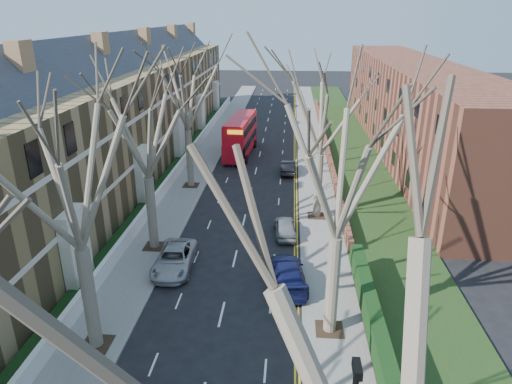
# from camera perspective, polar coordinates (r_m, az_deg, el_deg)

# --- Properties ---
(pavement_left) EXTENTS (3.00, 102.00, 0.12)m
(pavement_left) POSITION_cam_1_polar(r_m,az_deg,el_deg) (53.37, -5.97, 4.95)
(pavement_left) COLOR slate
(pavement_left) RESTS_ON ground
(pavement_right) EXTENTS (3.00, 102.00, 0.12)m
(pavement_right) POSITION_cam_1_polar(r_m,az_deg,el_deg) (52.59, 7.05, 4.65)
(pavement_right) COLOR slate
(pavement_right) RESTS_ON ground
(terrace_left) EXTENTS (9.70, 78.00, 13.60)m
(terrace_left) POSITION_cam_1_polar(r_m,az_deg,el_deg) (46.63, -17.38, 8.61)
(terrace_left) COLOR olive
(terrace_left) RESTS_ON ground
(flats_right) EXTENTS (13.97, 54.00, 10.00)m
(flats_right) POSITION_cam_1_polar(r_m,az_deg,el_deg) (57.00, 18.89, 10.09)
(flats_right) COLOR brown
(flats_right) RESTS_ON ground
(front_wall_left) EXTENTS (0.30, 78.00, 1.00)m
(front_wall_left) POSITION_cam_1_polar(r_m,az_deg,el_deg) (46.09, -9.75, 2.79)
(front_wall_left) COLOR white
(front_wall_left) RESTS_ON ground
(grass_verge_right) EXTENTS (6.00, 102.00, 0.06)m
(grass_verge_right) POSITION_cam_1_polar(r_m,az_deg,el_deg) (52.97, 11.93, 4.57)
(grass_verge_right) COLOR #1D3613
(grass_verge_right) RESTS_ON ground
(tree_left_mid) EXTENTS (10.50, 10.50, 14.71)m
(tree_left_mid) POSITION_cam_1_polar(r_m,az_deg,el_deg) (20.36, -22.51, 3.77)
(tree_left_mid) COLOR #756654
(tree_left_mid) RESTS_ON ground
(tree_left_far) EXTENTS (10.15, 10.15, 14.22)m
(tree_left_far) POSITION_cam_1_polar(r_m,az_deg,el_deg) (29.39, -13.97, 9.22)
(tree_left_far) COLOR #756654
(tree_left_far) RESTS_ON ground
(tree_left_dist) EXTENTS (10.50, 10.50, 14.71)m
(tree_left_dist) POSITION_cam_1_polar(r_m,az_deg,el_deg) (40.74, -8.82, 13.34)
(tree_left_dist) COLOR #756654
(tree_left_dist) RESTS_ON ground
(tree_right_mid) EXTENTS (10.50, 10.50, 14.71)m
(tree_right_mid) POSITION_cam_1_polar(r_m,az_deg,el_deg) (20.23, 10.71, 4.96)
(tree_right_mid) COLOR #756654
(tree_right_mid) RESTS_ON ground
(tree_right_far) EXTENTS (10.15, 10.15, 14.22)m
(tree_right_far) POSITION_cam_1_polar(r_m,az_deg,el_deg) (33.90, 8.34, 11.20)
(tree_right_far) COLOR #756654
(tree_right_far) RESTS_ON ground
(double_decker_bus) EXTENTS (3.07, 10.12, 4.21)m
(double_decker_bus) POSITION_cam_1_polar(r_m,az_deg,el_deg) (51.98, -1.93, 6.90)
(double_decker_bus) COLOR red
(double_decker_bus) RESTS_ON ground
(car_left_far) EXTENTS (2.44, 5.02, 1.38)m
(car_left_far) POSITION_cam_1_polar(r_m,az_deg,el_deg) (29.57, -10.16, -8.23)
(car_left_far) COLOR #A5A4AA
(car_left_far) RESTS_ON ground
(car_right_near) EXTENTS (2.72, 5.29, 1.47)m
(car_right_near) POSITION_cam_1_polar(r_m,az_deg,el_deg) (27.57, 3.94, -10.16)
(car_right_near) COLOR #151A4C
(car_right_near) RESTS_ON ground
(car_right_mid) EXTENTS (1.87, 3.88, 1.28)m
(car_right_mid) POSITION_cam_1_polar(r_m,az_deg,el_deg) (33.36, 3.65, -4.38)
(car_right_mid) COLOR gray
(car_right_mid) RESTS_ON ground
(car_right_far) EXTENTS (1.39, 3.93, 1.29)m
(car_right_far) POSITION_cam_1_polar(r_m,az_deg,el_deg) (46.23, 4.02, 3.14)
(car_right_far) COLOR black
(car_right_far) RESTS_ON ground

